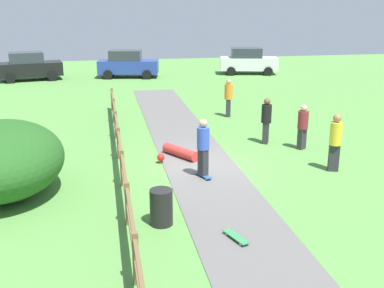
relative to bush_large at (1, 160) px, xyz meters
name	(u,v)px	position (x,y,z in m)	size (l,w,h in m)	color
ground_plane	(200,166)	(5.92, 1.32, -1.04)	(60.00, 60.00, 0.00)	#568E42
asphalt_path	(200,166)	(5.92, 1.32, -1.03)	(2.40, 28.00, 0.02)	#605E5B
wooden_fence	(120,151)	(3.32, 1.32, -0.37)	(0.12, 18.12, 1.10)	brown
bush_large	(1,160)	(0.00, 0.00, 0.00)	(3.43, 4.12, 2.08)	#23561E
trash_bin	(161,207)	(4.12, -2.67, -0.59)	(0.56, 0.56, 0.90)	black
skater_riding	(203,145)	(5.78, 0.26, 0.00)	(0.49, 0.82, 1.83)	#265999
skater_fallen	(179,152)	(5.36, 2.28, -0.84)	(1.44, 1.49, 0.36)	red
skateboard_loose	(236,237)	(5.68, -3.80, -0.95)	(0.46, 0.82, 0.08)	#338C4C
bystander_black	(266,119)	(8.90, 3.38, -0.07)	(0.52, 0.52, 1.76)	#2D2D33
bystander_maroon	(303,125)	(9.97, 2.44, -0.13)	(0.53, 0.53, 1.67)	#2D2D33
bystander_yellow	(335,140)	(10.01, 0.06, 0.00)	(0.48, 0.48, 1.87)	#2D2D33
bystander_orange	(229,96)	(8.64, 7.88, -0.05)	(0.45, 0.45, 1.79)	#2D2D33
parked_car_blue	(128,64)	(4.73, 20.74, -0.08)	(4.43, 2.56, 1.92)	#283D99
parked_car_white	(248,61)	(13.61, 20.74, -0.08)	(4.46, 2.64, 1.92)	silver
parked_car_black	(29,66)	(-1.97, 20.72, -0.08)	(4.45, 2.60, 1.92)	black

